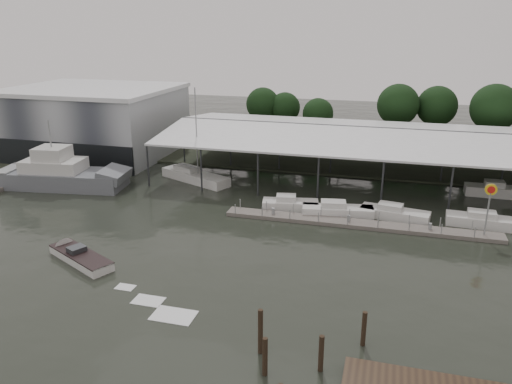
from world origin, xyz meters
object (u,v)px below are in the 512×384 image
(grey_trawler, at_px, (63,175))
(white_sailboat, at_px, (194,176))
(shell_fuel_sign, at_px, (489,200))
(speedboat_underway, at_px, (77,255))

(grey_trawler, height_order, white_sailboat, white_sailboat)
(shell_fuel_sign, xyz_separation_m, grey_trawler, (-49.28, 3.20, -2.35))
(shell_fuel_sign, height_order, white_sailboat, white_sailboat)
(speedboat_underway, bearing_deg, white_sailboat, -66.03)
(white_sailboat, bearing_deg, grey_trawler, -131.34)
(white_sailboat, height_order, speedboat_underway, white_sailboat)
(shell_fuel_sign, height_order, grey_trawler, grey_trawler)
(grey_trawler, height_order, speedboat_underway, grey_trawler)
(shell_fuel_sign, relative_size, speedboat_underway, 0.31)
(shell_fuel_sign, relative_size, grey_trawler, 0.33)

